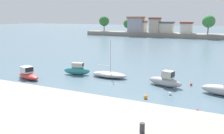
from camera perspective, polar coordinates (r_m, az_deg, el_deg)
ground_plane at (r=20.04m, az=2.35°, el=-10.59°), size 400.00×400.00×0.00m
mooring_bollard at (r=10.62m, az=7.21°, el=-14.28°), size 0.22×0.22×0.46m
moored_boat_0 at (r=31.89m, az=-19.36°, el=-1.68°), size 4.37×2.68×1.52m
moored_boat_1 at (r=32.45m, az=-8.34°, el=-0.71°), size 3.74×1.89×1.64m
moored_boat_2 at (r=30.72m, az=-0.68°, el=-1.80°), size 4.80×1.92×4.75m
moored_boat_3 at (r=27.48m, az=12.63°, el=-3.20°), size 4.17×2.23×1.79m
mooring_buoy_0 at (r=24.68m, az=13.68°, el=-6.16°), size 0.30×0.30×0.30m
mooring_buoy_1 at (r=23.14m, az=8.02°, el=-7.04°), size 0.39×0.39×0.39m
mooring_buoy_2 at (r=28.62m, az=18.36°, el=-3.95°), size 0.28×0.28×0.28m
mooring_buoy_4 at (r=21.09m, az=19.67°, el=-9.76°), size 0.26×0.26×0.26m
distant_shoreline at (r=92.85m, az=18.29°, el=8.05°), size 92.44×8.39×8.23m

